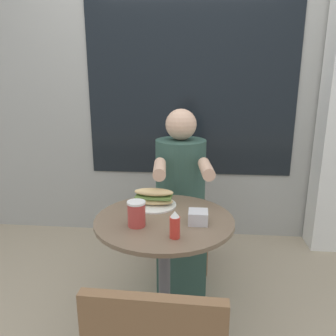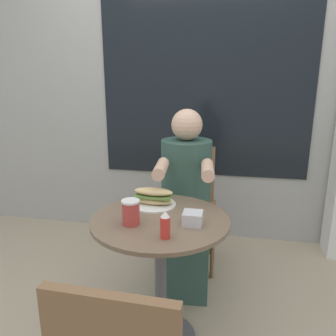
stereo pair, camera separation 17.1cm
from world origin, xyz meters
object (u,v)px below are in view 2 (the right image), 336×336
at_px(cafe_table, 160,253).
at_px(drink_cup, 131,212).
at_px(sandwich_on_plate, 154,198).
at_px(seated_diner, 185,213).
at_px(condiment_bottle, 165,225).
at_px(diner_chair, 190,195).

height_order(cafe_table, drink_cup, drink_cup).
bearing_deg(drink_cup, cafe_table, 39.28).
height_order(sandwich_on_plate, drink_cup, drink_cup).
xyz_separation_m(seated_diner, condiment_bottle, (0.02, -0.71, 0.24)).
bearing_deg(diner_chair, cafe_table, 81.79).
relative_size(seated_diner, sandwich_on_plate, 4.95).
xyz_separation_m(cafe_table, seated_diner, (0.05, 0.51, 0.01)).
bearing_deg(cafe_table, drink_cup, -140.72).
height_order(seated_diner, drink_cup, seated_diner).
bearing_deg(drink_cup, sandwich_on_plate, 80.05).
height_order(cafe_table, sandwich_on_plate, sandwich_on_plate).
bearing_deg(diner_chair, sandwich_on_plate, 75.38).
height_order(diner_chair, condiment_bottle, diner_chair).
relative_size(drink_cup, condiment_bottle, 0.98).
height_order(seated_diner, sandwich_on_plate, seated_diner).
bearing_deg(seated_diner, cafe_table, 78.75).
xyz_separation_m(diner_chair, sandwich_on_plate, (-0.11, -0.70, 0.22)).
bearing_deg(condiment_bottle, cafe_table, 108.44).
distance_m(cafe_table, diner_chair, 0.86).
relative_size(diner_chair, drink_cup, 7.38).
bearing_deg(seated_diner, sandwich_on_plate, 65.30).
bearing_deg(diner_chair, seated_diner, 86.35).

